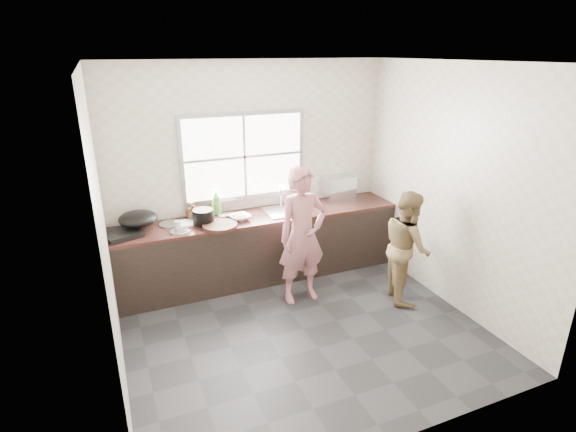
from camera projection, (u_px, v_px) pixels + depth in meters
name	position (u px, v px, depth m)	size (l,w,h in m)	color
floor	(303.00, 329.00, 4.79)	(3.60, 3.20, 0.01)	#29292B
ceiling	(307.00, 61.00, 3.85)	(3.60, 3.20, 0.01)	silver
wall_back	(252.00, 171.00, 5.71)	(3.60, 0.01, 2.70)	beige
wall_left	(104.00, 239.00, 3.66)	(0.01, 3.20, 2.70)	beige
wall_right	(452.00, 189.00, 4.98)	(0.01, 3.20, 2.70)	silver
wall_front	(408.00, 285.00, 2.93)	(3.60, 0.01, 2.70)	beige
cabinet	(261.00, 248.00, 5.76)	(3.60, 0.62, 0.82)	black
countertop	(261.00, 216.00, 5.61)	(3.60, 0.64, 0.04)	#321914
sink	(287.00, 211.00, 5.73)	(0.55, 0.45, 0.02)	silver
faucet	(281.00, 196.00, 5.85)	(0.02, 0.02, 0.30)	silver
window_frame	(244.00, 156.00, 5.59)	(1.60, 0.05, 1.10)	#9EA0A5
window_glazing	(245.00, 157.00, 5.57)	(1.50, 0.01, 1.00)	white
woman	(302.00, 240.00, 5.13)	(0.55, 0.36, 1.50)	#B06A71
person_side	(407.00, 246.00, 5.19)	(0.64, 0.50, 1.32)	brown
cutting_board	(220.00, 226.00, 5.21)	(0.40, 0.40, 0.04)	black
cleaver	(227.00, 215.00, 5.49)	(0.22, 0.11, 0.01)	silver
bowl_mince	(240.00, 217.00, 5.44)	(0.24, 0.24, 0.06)	white
bowl_crabs	(295.00, 206.00, 5.85)	(0.17, 0.17, 0.05)	silver
bowl_held	(301.00, 213.00, 5.58)	(0.18, 0.18, 0.06)	silver
black_pot	(203.00, 217.00, 5.28)	(0.25, 0.25, 0.18)	black
plate_food	(186.00, 223.00, 5.31)	(0.24, 0.24, 0.02)	white
bottle_green	(216.00, 202.00, 5.56)	(0.13, 0.13, 0.33)	#4D912F
bottle_brown_tall	(193.00, 212.00, 5.41)	(0.09, 0.10, 0.21)	#482312
bottle_brown_short	(192.00, 211.00, 5.47)	(0.14, 0.14, 0.19)	#4F2113
glass_jar	(178.00, 225.00, 5.14)	(0.07, 0.07, 0.10)	#B8BDBF
burner	(121.00, 234.00, 4.96)	(0.38, 0.38, 0.06)	black
wok	(138.00, 219.00, 5.08)	(0.43, 0.43, 0.16)	black
dish_rack	(337.00, 188.00, 6.16)	(0.43, 0.30, 0.32)	silver
pot_lid_left	(180.00, 231.00, 5.09)	(0.23, 0.23, 0.01)	#A5A8AC
pot_lid_right	(171.00, 224.00, 5.30)	(0.28, 0.28, 0.01)	#ABADB2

